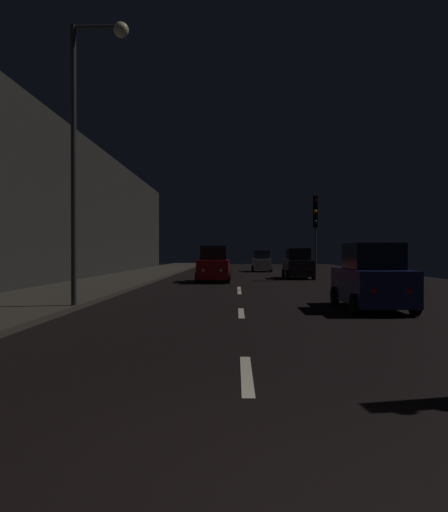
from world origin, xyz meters
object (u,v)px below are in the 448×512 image
(streetlamp_overhead, at_px, (88,124))
(car_parked_right_near, at_px, (371,279))
(car_approaching_headlights, at_px, (214,265))
(car_parked_right_far, at_px, (298,265))
(traffic_light_far_right, at_px, (316,219))
(car_distant_taillights, at_px, (261,262))

(streetlamp_overhead, relative_size, car_parked_right_near, 2.15)
(car_approaching_headlights, height_order, car_parked_right_far, car_approaching_headlights)
(streetlamp_overhead, height_order, car_approaching_headlights, streetlamp_overhead)
(car_parked_right_near, bearing_deg, traffic_light_far_right, -3.06)
(traffic_light_far_right, height_order, streetlamp_overhead, streetlamp_overhead)
(car_distant_taillights, height_order, car_parked_right_near, car_parked_right_near)
(traffic_light_far_right, bearing_deg, car_parked_right_near, 10.05)
(car_parked_right_far, bearing_deg, car_approaching_headlights, 125.17)
(car_parked_right_far, bearing_deg, streetlamp_overhead, 154.37)
(car_distant_taillights, relative_size, car_parked_right_near, 0.94)
(car_approaching_headlights, relative_size, car_distant_taillights, 1.12)
(car_approaching_headlights, bearing_deg, car_distant_taillights, 166.73)
(streetlamp_overhead, xyz_separation_m, car_distant_taillights, (6.57, 28.61, -4.58))
(traffic_light_far_right, distance_m, car_parked_right_near, 15.16)
(car_parked_right_far, height_order, car_parked_right_near, car_parked_right_near)
(streetlamp_overhead, height_order, car_parked_right_near, streetlamp_overhead)
(traffic_light_far_right, distance_m, streetlamp_overhead, 17.93)
(traffic_light_far_right, distance_m, car_distant_taillights, 13.83)
(car_parked_right_near, bearing_deg, car_approaching_headlights, 21.87)
(streetlamp_overhead, distance_m, car_approaching_headlights, 14.69)
(streetlamp_overhead, relative_size, car_distant_taillights, 2.28)
(car_approaching_headlights, distance_m, car_parked_right_near, 14.21)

